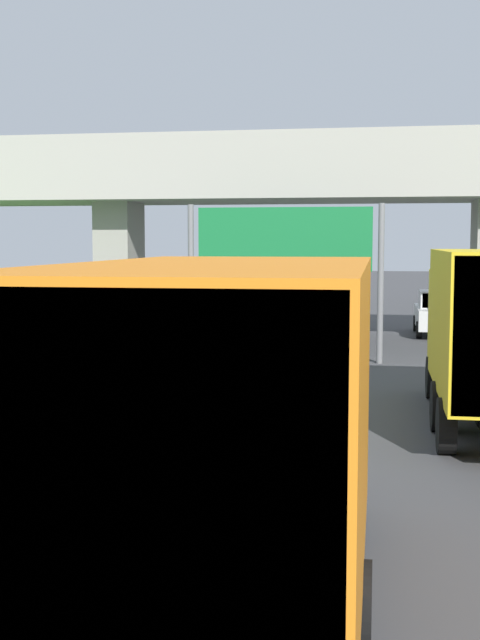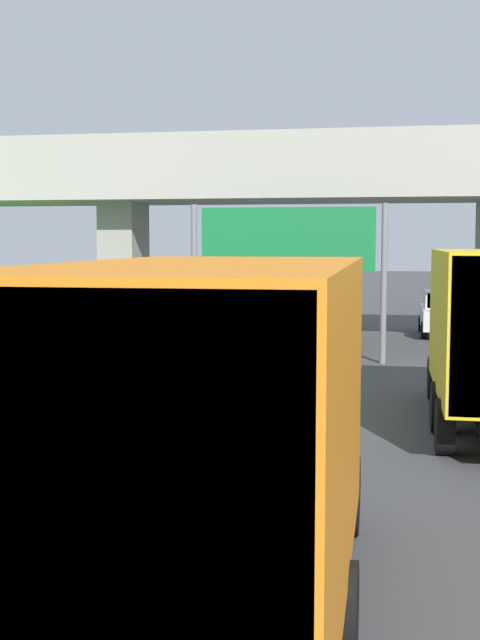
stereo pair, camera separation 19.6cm
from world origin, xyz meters
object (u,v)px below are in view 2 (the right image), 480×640
at_px(car_green, 141,327).
at_px(car_white, 445,313).
at_px(overhead_highway_sign, 287,248).
at_px(truck_orange, 226,427).

xyz_separation_m(car_green, car_white, (10.00, 6.82, 0.00)).
height_order(overhead_highway_sign, car_green, overhead_highway_sign).
bearing_deg(car_green, truck_orange, -70.73).
distance_m(overhead_highway_sign, car_green, 5.59).
distance_m(truck_orange, car_green, 19.45).
relative_size(truck_orange, car_green, 1.78).
bearing_deg(car_white, overhead_highway_sign, -123.20).
bearing_deg(overhead_highway_sign, car_green, 168.13).
xyz_separation_m(truck_orange, car_green, (-6.41, 18.33, -1.08)).
xyz_separation_m(overhead_highway_sign, truck_orange, (1.55, -17.31, -1.47)).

